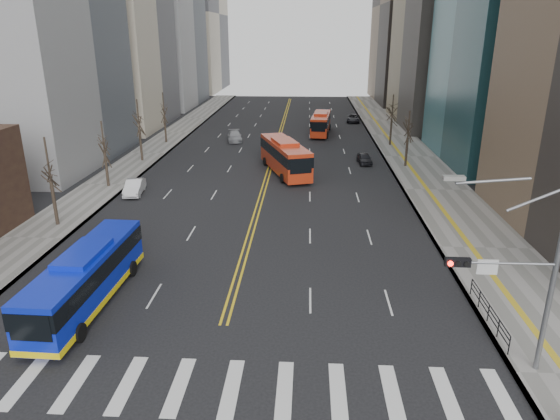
% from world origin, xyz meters
% --- Properties ---
extents(ground, '(220.00, 220.00, 0.00)m').
position_xyz_m(ground, '(0.00, 0.00, 0.00)').
color(ground, black).
extents(sidewalk_right, '(7.00, 130.00, 0.15)m').
position_xyz_m(sidewalk_right, '(17.50, 45.00, 0.07)').
color(sidewalk_right, slate).
rests_on(sidewalk_right, ground).
extents(sidewalk_left, '(5.00, 130.00, 0.15)m').
position_xyz_m(sidewalk_left, '(-16.50, 45.00, 0.07)').
color(sidewalk_left, slate).
rests_on(sidewalk_left, ground).
extents(crosswalk, '(26.70, 4.00, 0.01)m').
position_xyz_m(crosswalk, '(0.00, 0.00, 0.01)').
color(crosswalk, silver).
rests_on(crosswalk, ground).
extents(centerline, '(0.55, 100.00, 0.01)m').
position_xyz_m(centerline, '(0.00, 55.00, 0.01)').
color(centerline, gold).
rests_on(centerline, ground).
extents(signal_mast, '(5.37, 0.37, 9.39)m').
position_xyz_m(signal_mast, '(13.77, 2.00, 4.86)').
color(signal_mast, gray).
rests_on(signal_mast, ground).
extents(pedestrian_railing, '(0.06, 6.06, 1.02)m').
position_xyz_m(pedestrian_railing, '(14.30, 6.00, 0.82)').
color(pedestrian_railing, black).
rests_on(pedestrian_railing, sidewalk_right).
extents(street_trees, '(35.20, 47.20, 7.60)m').
position_xyz_m(street_trees, '(-7.18, 34.55, 4.87)').
color(street_trees, black).
rests_on(street_trees, ground).
extents(blue_bus, '(2.94, 11.63, 3.38)m').
position_xyz_m(blue_bus, '(-8.17, 6.89, 1.77)').
color(blue_bus, '#0C20BE').
rests_on(blue_bus, ground).
extents(red_bus_near, '(6.42, 12.21, 3.77)m').
position_xyz_m(red_bus_near, '(1.86, 36.58, 2.09)').
color(red_bus_near, '#B32D13').
rests_on(red_bus_near, ground).
extents(red_bus_far, '(3.47, 10.89, 3.41)m').
position_xyz_m(red_bus_far, '(6.42, 60.07, 1.90)').
color(red_bus_far, '#B32D13').
rests_on(red_bus_far, ground).
extents(car_white, '(2.07, 4.51, 1.43)m').
position_xyz_m(car_white, '(-12.50, 27.81, 0.72)').
color(car_white, silver).
rests_on(car_white, ground).
extents(car_dark_mid, '(1.78, 3.87, 1.28)m').
position_xyz_m(car_dark_mid, '(11.31, 41.43, 0.64)').
color(car_dark_mid, black).
rests_on(car_dark_mid, ground).
extents(car_silver, '(2.89, 5.20, 1.42)m').
position_xyz_m(car_silver, '(-6.30, 53.92, 0.71)').
color(car_silver, '#96969B').
rests_on(car_silver, ground).
extents(car_dark_far, '(2.72, 5.04, 1.34)m').
position_xyz_m(car_dark_far, '(12.50, 71.79, 0.67)').
color(car_dark_far, black).
rests_on(car_dark_far, ground).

